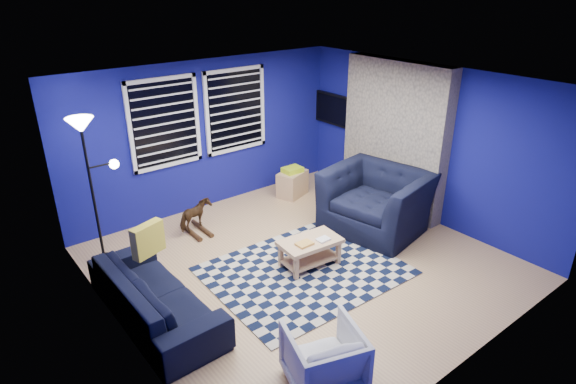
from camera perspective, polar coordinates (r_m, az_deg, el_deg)
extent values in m
plane|color=tan|center=(6.83, 1.77, -8.37)|extent=(5.00, 5.00, 0.00)
plane|color=white|center=(5.88, 2.09, 12.67)|extent=(5.00, 5.00, 0.00)
plane|color=navy|center=(8.20, -9.51, 6.61)|extent=(5.00, 0.00, 5.00)
plane|color=navy|center=(5.15, -19.94, -5.39)|extent=(0.00, 5.00, 5.00)
plane|color=navy|center=(8.00, 15.79, 5.59)|extent=(0.00, 5.00, 5.00)
cube|color=gray|center=(8.19, 12.45, 6.36)|extent=(0.26, 2.00, 2.50)
cube|color=black|center=(8.40, 11.30, 0.33)|extent=(0.04, 0.70, 0.60)
cube|color=gray|center=(8.43, 10.55, -1.82)|extent=(0.50, 1.20, 0.08)
cube|color=black|center=(7.77, -14.46, 7.90)|extent=(1.05, 0.02, 1.30)
cube|color=white|center=(7.61, -14.96, 12.81)|extent=(1.17, 0.05, 0.06)
cube|color=white|center=(7.96, -13.93, 3.19)|extent=(1.17, 0.05, 0.06)
cube|color=black|center=(8.35, -6.29, 9.62)|extent=(1.05, 0.02, 1.30)
cube|color=white|center=(8.21, -6.47, 14.21)|extent=(1.17, 0.05, 0.06)
cube|color=white|center=(8.54, -6.05, 5.19)|extent=(1.17, 0.05, 0.06)
cube|color=black|center=(9.18, 5.61, 9.67)|extent=(0.06, 1.00, 0.58)
cube|color=black|center=(9.15, 5.45, 9.64)|extent=(0.01, 0.92, 0.50)
cube|color=black|center=(6.64, 1.97, -9.29)|extent=(2.56, 2.07, 0.02)
imported|color=black|center=(5.88, -15.49, -11.70)|extent=(2.11, 0.86, 0.61)
imported|color=black|center=(7.61, 10.39, -1.06)|extent=(1.70, 1.56, 0.96)
imported|color=gray|center=(4.89, 4.26, -18.99)|extent=(0.87, 0.89, 0.64)
imported|color=#432615|center=(7.59, -10.91, -2.72)|extent=(0.41, 0.59, 0.46)
cube|color=tan|center=(6.58, 2.63, -5.94)|extent=(0.88, 0.56, 0.06)
cube|color=tan|center=(6.71, 2.59, -7.86)|extent=(0.80, 0.48, 0.03)
cube|color=#C78C38|center=(6.45, 1.96, -6.16)|extent=(0.23, 0.18, 0.03)
cube|color=silver|center=(6.57, 4.20, -5.63)|extent=(0.19, 0.15, 0.03)
cube|color=tan|center=(6.37, 1.27, -9.11)|extent=(0.06, 0.06, 0.33)
cube|color=tan|center=(6.77, 5.92, -7.03)|extent=(0.06, 0.06, 0.33)
cube|color=tan|center=(6.61, -0.81, -7.73)|extent=(0.06, 0.06, 0.33)
cube|color=tan|center=(7.00, 3.80, -5.82)|extent=(0.06, 0.06, 0.33)
cube|color=tan|center=(8.76, 0.52, 0.99)|extent=(0.64, 0.52, 0.46)
cube|color=black|center=(8.76, 0.52, 0.99)|extent=(0.56, 0.47, 0.37)
cube|color=#BCE11A|center=(8.66, 0.53, 2.65)|extent=(0.41, 0.36, 0.09)
cylinder|color=black|center=(7.38, -20.94, -7.31)|extent=(0.26, 0.26, 0.03)
cylinder|color=black|center=(6.96, -22.08, -0.54)|extent=(0.04, 0.04, 1.92)
cone|color=white|center=(6.64, -23.40, 7.28)|extent=(0.35, 0.35, 0.19)
sphere|color=white|center=(6.84, -19.92, 3.13)|extent=(0.13, 0.13, 0.13)
cube|color=gold|center=(5.98, -16.28, -5.43)|extent=(0.44, 0.25, 0.40)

